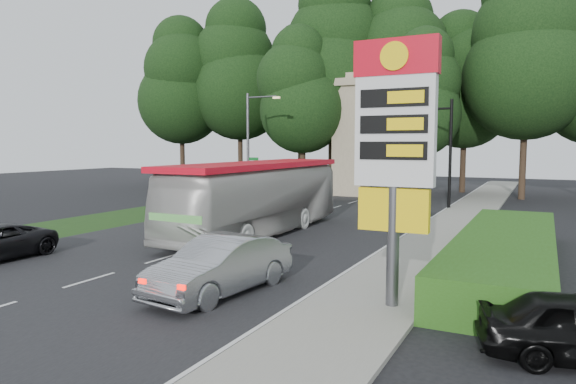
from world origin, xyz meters
The scene contains 20 objects.
ground centered at (0.00, 0.00, 0.00)m, with size 120.00×120.00×0.00m, color black.
road_surface centered at (0.00, 12.00, 0.01)m, with size 14.00×80.00×0.02m, color black.
sidewalk_right centered at (8.50, 12.00, 0.06)m, with size 3.00×80.00×0.12m, color gray.
grass_verge_left centered at (-9.50, 18.00, 0.01)m, with size 5.00×50.00×0.02m, color #193814.
hedge centered at (11.50, 8.00, 0.60)m, with size 3.00×14.00×1.20m, color #285416.
gas_station_pylon centered at (9.20, 1.99, 4.45)m, with size 2.10×0.45×6.85m.
traffic_signal_mast centered at (5.68, 24.00, 4.67)m, with size 6.10×0.35×7.20m.
streetlight_signs centered at (-6.99, 22.01, 4.44)m, with size 2.75×0.98×8.00m.
monument centered at (-2.00, 30.00, 5.10)m, with size 3.00×3.00×10.05m.
tree_far_west centered at (-22.00, 33.00, 10.68)m, with size 8.96×8.96×17.60m.
tree_west_mid centered at (-16.00, 35.00, 11.69)m, with size 9.80×9.80×19.25m.
tree_west_near centered at (-10.00, 37.00, 10.02)m, with size 8.40×8.40×16.50m.
tree_center_left centered at (-5.00, 33.00, 12.02)m, with size 10.08×10.08×19.80m.
tree_center_right centered at (1.00, 35.00, 11.02)m, with size 9.24×9.24×18.15m.
tree_east_near centered at (6.00, 37.00, 9.68)m, with size 8.12×8.12×15.95m.
tree_east_mid centered at (11.00, 33.00, 11.35)m, with size 9.52×9.52×18.70m.
tree_monument_left centered at (-6.00, 29.00, 8.68)m, with size 7.28×7.28×14.30m.
tree_monument_right centered at (3.50, 29.50, 8.01)m, with size 6.72×6.72×13.20m.
transit_bus centered at (0.50, 10.10, 1.71)m, with size 2.88×12.30×3.42m, color beige.
sedan_silver centered at (4.45, 1.19, 0.81)m, with size 1.72×4.94×1.63m, color #9A9CA1.
Camera 1 is at (12.61, -10.75, 4.24)m, focal length 32.00 mm.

